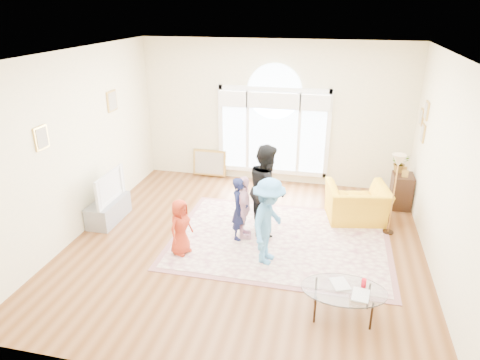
% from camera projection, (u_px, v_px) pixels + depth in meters
% --- Properties ---
extents(ground, '(6.00, 6.00, 0.00)m').
position_uv_depth(ground, '(245.00, 244.00, 7.44)').
color(ground, '#5B3215').
rests_on(ground, ground).
extents(room_shell, '(6.00, 6.00, 6.00)m').
position_uv_depth(room_shell, '(273.00, 117.00, 9.38)').
color(room_shell, beige).
rests_on(room_shell, ground).
extents(area_rug, '(3.60, 2.60, 0.02)m').
position_uv_depth(area_rug, '(280.00, 240.00, 7.57)').
color(area_rug, beige).
rests_on(area_rug, ground).
extents(rug_border, '(3.80, 2.80, 0.01)m').
position_uv_depth(rug_border, '(280.00, 240.00, 7.57)').
color(rug_border, '#8C5958').
rests_on(rug_border, ground).
extents(tv_console, '(0.45, 1.00, 0.42)m').
position_uv_depth(tv_console, '(109.00, 210.00, 8.19)').
color(tv_console, gray).
rests_on(tv_console, ground).
extents(television, '(0.17, 1.00, 0.57)m').
position_uv_depth(television, '(106.00, 187.00, 8.00)').
color(television, black).
rests_on(television, tv_console).
extents(coffee_table, '(1.14, 0.75, 0.54)m').
position_uv_depth(coffee_table, '(344.00, 291.00, 5.61)').
color(coffee_table, silver).
rests_on(coffee_table, ground).
extents(armchair, '(1.26, 1.15, 0.71)m').
position_uv_depth(armchair, '(357.00, 204.00, 8.13)').
color(armchair, gold).
rests_on(armchair, ground).
extents(side_cabinet, '(0.40, 0.50, 0.70)m').
position_uv_depth(side_cabinet, '(401.00, 191.00, 8.69)').
color(side_cabinet, black).
rests_on(side_cabinet, ground).
extents(floor_lamp, '(0.29, 0.29, 1.51)m').
position_uv_depth(floor_lamp, '(398.00, 167.00, 7.33)').
color(floor_lamp, black).
rests_on(floor_lamp, ground).
extents(plant_pedestal, '(0.20, 0.20, 0.70)m').
position_uv_depth(plant_pedestal, '(396.00, 187.00, 8.87)').
color(plant_pedestal, white).
rests_on(plant_pedestal, ground).
extents(potted_plant, '(0.43, 0.40, 0.39)m').
position_uv_depth(potted_plant, '(400.00, 163.00, 8.66)').
color(potted_plant, '#33722D').
rests_on(potted_plant, plant_pedestal).
extents(leaning_picture, '(0.80, 0.14, 0.62)m').
position_uv_depth(leaning_picture, '(210.00, 176.00, 10.36)').
color(leaning_picture, tan).
rests_on(leaning_picture, ground).
extents(child_red, '(0.46, 0.55, 0.96)m').
position_uv_depth(child_red, '(181.00, 227.00, 6.99)').
color(child_red, '#A92E18').
rests_on(child_red, area_rug).
extents(child_navy, '(0.37, 0.47, 1.14)m').
position_uv_depth(child_navy, '(240.00, 209.00, 7.41)').
color(child_navy, '#13193C').
rests_on(child_navy, area_rug).
extents(child_black, '(0.80, 0.93, 1.63)m').
position_uv_depth(child_black, '(267.00, 189.00, 7.58)').
color(child_black, black).
rests_on(child_black, area_rug).
extents(child_pink, '(0.40, 0.72, 1.16)m').
position_uv_depth(child_pink, '(243.00, 207.00, 7.43)').
color(child_pink, '#E0A3B9').
rests_on(child_pink, area_rug).
extents(child_blue, '(0.70, 1.01, 1.43)m').
position_uv_depth(child_blue, '(269.00, 221.00, 6.67)').
color(child_blue, '#498FCD').
rests_on(child_blue, area_rug).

